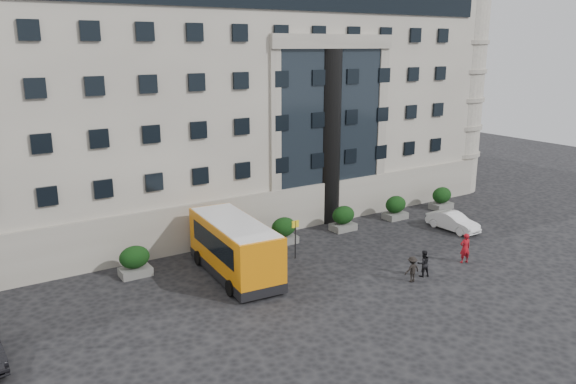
# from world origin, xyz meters

# --- Properties ---
(ground) EXTENTS (120.00, 120.00, 0.00)m
(ground) POSITION_xyz_m (0.00, 0.00, 0.00)
(ground) COLOR black
(ground) RESTS_ON ground
(civic_building) EXTENTS (44.00, 24.00, 18.00)m
(civic_building) POSITION_xyz_m (6.00, 22.00, 9.00)
(civic_building) COLOR gray
(civic_building) RESTS_ON ground
(entrance_column) EXTENTS (1.80, 1.80, 13.00)m
(entrance_column) POSITION_xyz_m (12.00, 10.30, 6.50)
(entrance_column) COLOR black
(entrance_column) RESTS_ON ground
(hedge_a) EXTENTS (1.80, 1.26, 1.84)m
(hedge_a) POSITION_xyz_m (-4.00, 7.80, 0.93)
(hedge_a) COLOR #62625F
(hedge_a) RESTS_ON ground
(hedge_b) EXTENTS (1.80, 1.26, 1.84)m
(hedge_b) POSITION_xyz_m (1.20, 7.80, 0.93)
(hedge_b) COLOR #62625F
(hedge_b) RESTS_ON ground
(hedge_c) EXTENTS (1.80, 1.26, 1.84)m
(hedge_c) POSITION_xyz_m (6.40, 7.80, 0.93)
(hedge_c) COLOR #62625F
(hedge_c) RESTS_ON ground
(hedge_d) EXTENTS (1.80, 1.26, 1.84)m
(hedge_d) POSITION_xyz_m (11.60, 7.80, 0.93)
(hedge_d) COLOR #62625F
(hedge_d) RESTS_ON ground
(hedge_e) EXTENTS (1.80, 1.26, 1.84)m
(hedge_e) POSITION_xyz_m (16.80, 7.80, 0.93)
(hedge_e) COLOR #62625F
(hedge_e) RESTS_ON ground
(hedge_f) EXTENTS (1.80, 1.26, 1.84)m
(hedge_f) POSITION_xyz_m (22.00, 7.80, 0.93)
(hedge_f) COLOR #62625F
(hedge_f) RESTS_ON ground
(bus_stop_sign) EXTENTS (0.50, 0.08, 2.52)m
(bus_stop_sign) POSITION_xyz_m (5.50, 5.00, 1.73)
(bus_stop_sign) COLOR #262628
(bus_stop_sign) RESTS_ON ground
(minibus) EXTENTS (3.46, 8.20, 3.34)m
(minibus) POSITION_xyz_m (1.01, 4.70, 1.84)
(minibus) COLOR orange
(minibus) RESTS_ON ground
(white_taxi) EXTENTS (1.59, 4.12, 1.34)m
(white_taxi) POSITION_xyz_m (18.38, 3.41, 0.67)
(white_taxi) COLOR white
(white_taxi) RESTS_ON ground
(pedestrian_a) EXTENTS (0.80, 0.64, 1.93)m
(pedestrian_a) POSITION_xyz_m (14.00, -1.37, 0.96)
(pedestrian_a) COLOR maroon
(pedestrian_a) RESTS_ON ground
(pedestrian_b) EXTENTS (0.93, 0.81, 1.61)m
(pedestrian_b) POSITION_xyz_m (10.23, -1.49, 0.81)
(pedestrian_b) COLOR black
(pedestrian_b) RESTS_ON ground
(pedestrian_c) EXTENTS (1.02, 0.62, 1.53)m
(pedestrian_c) POSITION_xyz_m (9.12, -1.69, 0.76)
(pedestrian_c) COLOR black
(pedestrian_c) RESTS_ON ground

